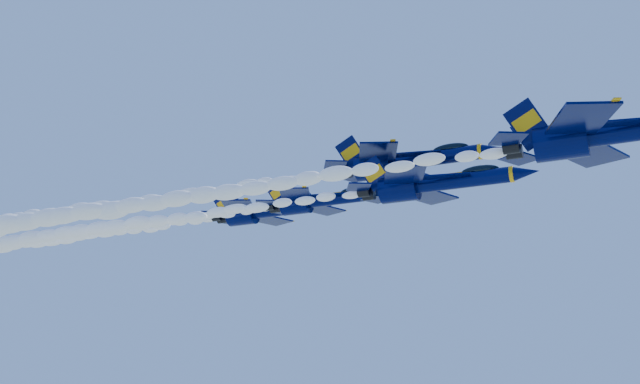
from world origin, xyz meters
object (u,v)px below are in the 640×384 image
at_px(jet_lead, 612,133).
at_px(jet_fifth, 266,211).
at_px(jet_second, 434,183).
at_px(jet_fourth, 321,200).
at_px(jet_third, 407,161).

distance_m(jet_lead, jet_fifth, 55.55).
relative_size(jet_lead, jet_fifth, 0.96).
distance_m(jet_second, jet_fourth, 21.84).
relative_size(jet_lead, jet_third, 0.99).
height_order(jet_lead, jet_fourth, jet_fourth).
relative_size(jet_third, jet_fourth, 1.08).
xyz_separation_m(jet_lead, jet_second, (-16.69, 10.91, 1.26)).
height_order(jet_second, jet_fifth, jet_fifth).
bearing_deg(jet_lead, jet_fourth, 146.03).
bearing_deg(jet_lead, jet_second, 146.81).
bearing_deg(jet_fourth, jet_lead, -33.97).
xyz_separation_m(jet_fourth, jet_fifth, (-11.72, 7.11, 1.56)).
xyz_separation_m(jet_second, jet_third, (-3.94, 4.20, 4.14)).
height_order(jet_lead, jet_third, jet_third).
xyz_separation_m(jet_second, jet_fourth, (-17.73, 12.28, 3.47)).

